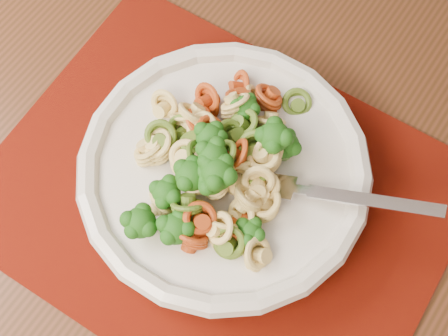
% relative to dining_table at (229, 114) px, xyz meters
% --- Properties ---
extents(dining_table, '(1.58, 1.19, 0.72)m').
position_rel_dining_table_xyz_m(dining_table, '(0.00, 0.00, 0.00)').
color(dining_table, '#4E2716').
rests_on(dining_table, ground).
extents(placemat, '(0.46, 0.38, 0.00)m').
position_rel_dining_table_xyz_m(placemat, '(0.04, -0.13, 0.09)').
color(placemat, '#591203').
rests_on(placemat, dining_table).
extents(pasta_bowl, '(0.26, 0.26, 0.05)m').
position_rel_dining_table_xyz_m(pasta_bowl, '(0.04, -0.12, 0.13)').
color(pasta_bowl, beige).
rests_on(pasta_bowl, placemat).
extents(pasta_broccoli_heap, '(0.22, 0.22, 0.06)m').
position_rel_dining_table_xyz_m(pasta_broccoli_heap, '(0.04, -0.12, 0.14)').
color(pasta_broccoli_heap, '#D4BF69').
rests_on(pasta_broccoli_heap, pasta_bowl).
extents(fork, '(0.18, 0.04, 0.08)m').
position_rel_dining_table_xyz_m(fork, '(0.10, -0.12, 0.14)').
color(fork, silver).
rests_on(fork, pasta_bowl).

